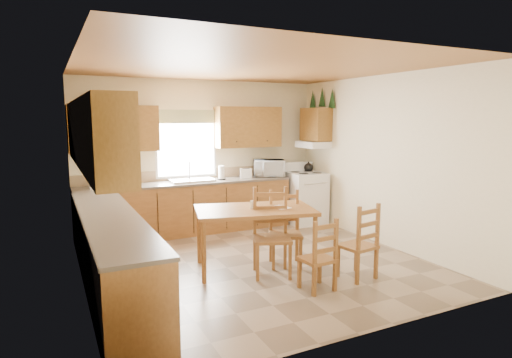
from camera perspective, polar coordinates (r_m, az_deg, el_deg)
name	(u,v)px	position (r m, az deg, el deg)	size (l,w,h in m)	color
floor	(256,263)	(6.15, -0.03, -11.13)	(4.50, 4.50, 0.00)	#816D56
ceiling	(256,67)	(5.83, -0.03, 14.75)	(4.50, 4.50, 0.00)	brown
wall_left	(78,178)	(5.26, -22.62, 0.08)	(4.50, 4.50, 0.00)	beige
wall_right	(382,161)	(7.11, 16.49, 2.35)	(4.50, 4.50, 0.00)	beige
wall_back	(202,155)	(7.91, -7.22, 3.19)	(4.50, 4.50, 0.00)	beige
wall_front	(366,195)	(3.96, 14.44, -2.03)	(4.50, 4.50, 0.00)	beige
lower_cab_back	(188,209)	(7.65, -9.03, -3.92)	(3.75, 0.60, 0.88)	brown
lower_cab_left	(112,255)	(5.34, -18.71, -9.64)	(0.60, 3.60, 0.88)	brown
counter_back	(188,183)	(7.57, -9.11, -0.51)	(3.75, 0.63, 0.04)	brown
counter_left	(110,217)	(5.22, -18.94, -4.82)	(0.63, 3.60, 0.04)	brown
backsplash	(183,175)	(7.83, -9.75, 0.57)	(3.75, 0.01, 0.18)	#947A5A
upper_cab_back_left	(114,129)	(7.36, -18.40, 6.40)	(1.41, 0.33, 0.75)	brown
upper_cab_back_right	(248,127)	(8.05, -1.05, 6.94)	(1.25, 0.33, 0.75)	brown
upper_cab_left	(93,134)	(5.08, -20.96, 5.63)	(0.33, 3.60, 0.75)	brown
upper_cab_stove	(316,125)	(8.27, 7.97, 7.21)	(0.33, 0.62, 0.62)	brown
range_hood	(313,145)	(8.26, 7.63, 4.58)	(0.44, 0.62, 0.12)	silver
window_frame	(186,145)	(7.78, -9.27, 4.54)	(1.13, 0.02, 1.18)	silver
window_pane	(186,145)	(7.77, -9.26, 4.53)	(1.05, 0.01, 1.10)	white
window_valance	(186,117)	(7.73, -9.30, 8.22)	(1.19, 0.01, 0.24)	#465F31
sink_basin	(192,180)	(7.58, -8.57, -0.18)	(0.75, 0.45, 0.04)	silver
pine_decal_a	(332,98)	(8.09, 10.11, 10.54)	(0.22, 0.22, 0.36)	#173819
pine_decal_b	(322,97)	(8.36, 8.80, 10.77)	(0.22, 0.22, 0.36)	#173819
pine_decal_c	(313,100)	(8.62, 7.56, 10.45)	(0.22, 0.22, 0.36)	#173819
stove	(306,198)	(8.31, 6.65, -2.58)	(0.65, 0.68, 0.97)	silver
coffeemaker	(96,177)	(7.20, -20.58, 0.23)	(0.21, 0.25, 0.36)	silver
paper_towel	(221,173)	(7.72, -4.63, 0.84)	(0.11, 0.11, 0.25)	white
toaster	(246,173)	(7.94, -1.36, 0.78)	(0.21, 0.13, 0.17)	silver
microwave	(269,168)	(8.15, 1.74, 1.48)	(0.53, 0.38, 0.32)	silver
dining_table	(255,239)	(5.82, -0.18, -7.95)	(1.56, 0.89, 0.83)	brown
chair_near_left	(317,254)	(5.17, 8.19, -9.90)	(0.37, 0.35, 0.87)	brown
chair_near_right	(358,241)	(5.62, 13.39, -8.03)	(0.41, 0.39, 0.97)	brown
chair_far_left	(285,229)	(5.92, 3.95, -6.72)	(0.43, 0.41, 1.02)	brown
chair_far_right	(272,233)	(5.55, 2.14, -7.22)	(0.47, 0.45, 1.12)	brown
table_paper	(280,207)	(5.79, 3.25, -3.78)	(0.20, 0.26, 0.00)	white
table_card	(253,204)	(5.70, -0.41, -3.40)	(0.08, 0.02, 0.11)	white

